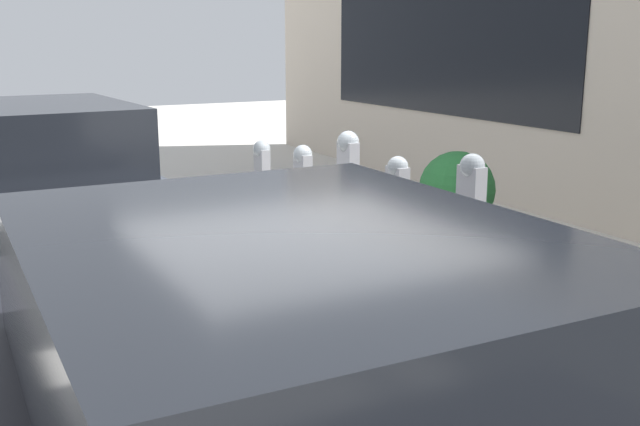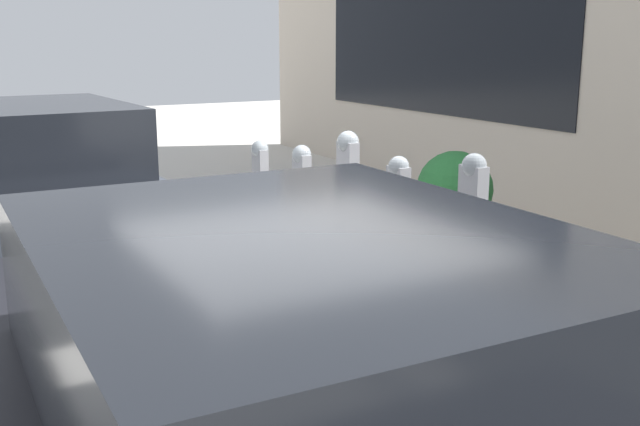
# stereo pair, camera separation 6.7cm
# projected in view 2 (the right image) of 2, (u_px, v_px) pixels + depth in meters

# --- Properties ---
(ground_plane) EXTENTS (40.00, 40.00, 0.00)m
(ground_plane) POSITION_uv_depth(u_px,v_px,m) (310.00, 328.00, 5.92)
(ground_plane) COLOR beige
(curb_strip) EXTENTS (19.00, 0.16, 0.04)m
(curb_strip) POSITION_uv_depth(u_px,v_px,m) (301.00, 327.00, 5.88)
(curb_strip) COLOR gray
(curb_strip) RESTS_ON ground_plane
(parking_meter_nearest) EXTENTS (0.18, 0.15, 1.56)m
(parking_meter_nearest) POSITION_uv_depth(u_px,v_px,m) (471.00, 232.00, 4.60)
(parking_meter_nearest) COLOR black
(parking_meter_nearest) RESTS_ON ground_plane
(parking_meter_second) EXTENTS (0.17, 0.14, 1.46)m
(parking_meter_second) POSITION_uv_depth(u_px,v_px,m) (398.00, 211.00, 5.14)
(parking_meter_second) COLOR black
(parking_meter_second) RESTS_ON ground_plane
(parking_meter_middle) EXTENTS (0.20, 0.17, 1.54)m
(parking_meter_middle) POSITION_uv_depth(u_px,v_px,m) (348.00, 193.00, 5.84)
(parking_meter_middle) COLOR black
(parking_meter_middle) RESTS_ON ground_plane
(parking_meter_fourth) EXTENTS (0.19, 0.17, 1.34)m
(parking_meter_fourth) POSITION_uv_depth(u_px,v_px,m) (302.00, 190.00, 6.51)
(parking_meter_fourth) COLOR black
(parking_meter_fourth) RESTS_ON ground_plane
(parking_meter_farthest) EXTENTS (0.20, 0.17, 1.29)m
(parking_meter_farthest) POSITION_uv_depth(u_px,v_px,m) (260.00, 177.00, 7.16)
(parking_meter_farthest) COLOR black
(parking_meter_farthest) RESTS_ON ground_plane
(planter_box) EXTENTS (1.70, 1.07, 1.17)m
(planter_box) POSITION_uv_depth(u_px,v_px,m) (453.00, 226.00, 7.37)
(planter_box) COLOR gray
(planter_box) RESTS_ON ground_plane
(parked_car_front) EXTENTS (4.20, 2.04, 1.61)m
(parked_car_front) POSITION_uv_depth(u_px,v_px,m) (287.00, 422.00, 2.83)
(parked_car_front) COLOR black
(parked_car_front) RESTS_ON ground_plane
(parked_car_middle) EXTENTS (4.20, 1.95, 1.66)m
(parked_car_middle) POSITION_uv_depth(u_px,v_px,m) (38.00, 187.00, 7.06)
(parked_car_middle) COLOR #383D47
(parked_car_middle) RESTS_ON ground_plane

